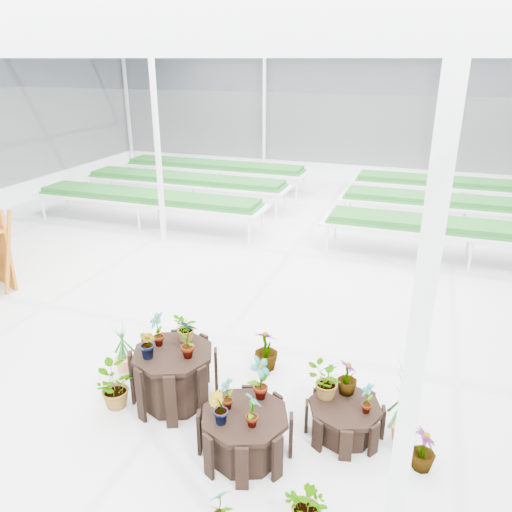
% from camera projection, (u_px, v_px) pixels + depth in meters
% --- Properties ---
extents(ground_plane, '(24.00, 24.00, 0.00)m').
position_uv_depth(ground_plane, '(208.00, 344.00, 7.87)').
color(ground_plane, gray).
rests_on(ground_plane, ground).
extents(greenhouse_shell, '(18.00, 24.00, 4.50)m').
position_uv_depth(greenhouse_shell, '(203.00, 206.00, 7.04)').
color(greenhouse_shell, white).
rests_on(greenhouse_shell, ground).
extents(steel_frame, '(18.00, 24.00, 4.50)m').
position_uv_depth(steel_frame, '(203.00, 206.00, 7.04)').
color(steel_frame, silver).
rests_on(steel_frame, ground).
extents(nursery_benches, '(16.00, 7.00, 0.84)m').
position_uv_depth(nursery_benches, '(314.00, 202.00, 14.03)').
color(nursery_benches, silver).
rests_on(nursery_benches, ground).
extents(plinth_tall, '(1.42, 1.42, 0.74)m').
position_uv_depth(plinth_tall, '(174.00, 376.00, 6.46)').
color(plinth_tall, black).
rests_on(plinth_tall, ground).
extents(plinth_mid, '(1.29, 1.29, 0.54)m').
position_uv_depth(plinth_mid, '(245.00, 434.00, 5.60)').
color(plinth_mid, black).
rests_on(plinth_mid, ground).
extents(plinth_low, '(1.06, 1.06, 0.40)m').
position_uv_depth(plinth_low, '(344.00, 419.00, 5.93)').
color(plinth_low, black).
rests_on(plinth_low, ground).
extents(nursery_plants, '(4.48, 2.95, 1.29)m').
position_uv_depth(nursery_plants, '(243.00, 381.00, 6.16)').
color(nursery_plants, '#18511B').
rests_on(nursery_plants, ground).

